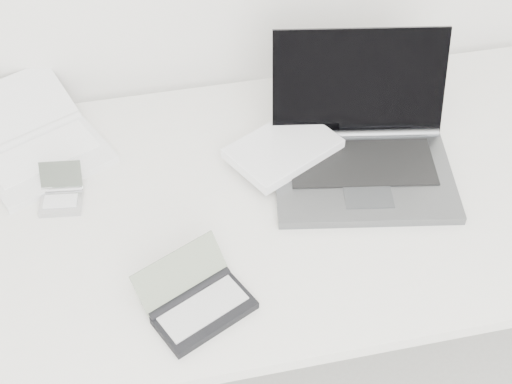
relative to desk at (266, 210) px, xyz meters
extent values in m
cube|color=white|center=(0.00, 0.00, 0.03)|extent=(1.60, 0.80, 0.03)
cylinder|color=silver|center=(0.75, 0.35, -0.33)|extent=(0.04, 0.04, 0.70)
cube|color=#595C5E|center=(0.22, 0.00, 0.06)|extent=(0.43, 0.33, 0.02)
cube|color=black|center=(0.22, 0.03, 0.07)|extent=(0.34, 0.20, 0.00)
cube|color=black|center=(0.25, 0.17, 0.18)|extent=(0.40, 0.15, 0.23)
cylinder|color=#595C5E|center=(0.24, 0.13, 0.07)|extent=(0.38, 0.09, 0.02)
cube|color=#3B3E41|center=(0.21, -0.07, 0.07)|extent=(0.11, 0.08, 0.00)
cube|color=white|center=(0.06, 0.10, 0.08)|extent=(0.28, 0.25, 0.02)
cube|color=white|center=(0.06, 0.10, 0.09)|extent=(0.27, 0.24, 0.00)
cube|color=white|center=(-0.46, 0.20, 0.06)|extent=(0.31, 0.27, 0.02)
cube|color=white|center=(-0.46, 0.21, 0.07)|extent=(0.26, 0.20, 0.00)
cube|color=white|center=(-0.53, 0.35, 0.10)|extent=(0.30, 0.25, 0.07)
cylinder|color=white|center=(-0.49, 0.28, 0.07)|extent=(0.24, 0.13, 0.02)
cube|color=#B8B9BD|center=(-0.43, 0.06, 0.05)|extent=(0.10, 0.08, 0.01)
cube|color=silver|center=(-0.43, 0.06, 0.06)|extent=(0.07, 0.05, 0.00)
cube|color=gray|center=(-0.42, 0.11, 0.09)|extent=(0.09, 0.05, 0.06)
cylinder|color=#B8B9BD|center=(-0.43, 0.10, 0.06)|extent=(0.09, 0.02, 0.01)
cube|color=black|center=(-0.18, -0.27, 0.05)|extent=(0.20, 0.16, 0.02)
cube|color=#A8A8A8|center=(-0.18, -0.27, 0.06)|extent=(0.17, 0.13, 0.00)
cube|color=gray|center=(-0.21, -0.21, 0.10)|extent=(0.19, 0.13, 0.07)
cylinder|color=black|center=(-0.20, -0.23, 0.06)|extent=(0.17, 0.09, 0.02)
camera|label=1|loc=(-0.24, -1.02, 1.16)|focal=50.00mm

